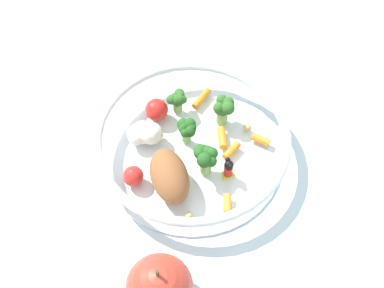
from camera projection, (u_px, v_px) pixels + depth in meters
The scene contains 3 objects.
ground_plane at pixel (179, 148), 0.71m from camera, with size 2.40×2.40×0.00m, color silver.
food_container at pixel (187, 144), 0.68m from camera, with size 0.25×0.25×0.06m.
loose_apple at pixel (160, 287), 0.56m from camera, with size 0.07×0.07×0.09m.
Camera 1 is at (0.34, -0.20, 0.59)m, focal length 49.45 mm.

